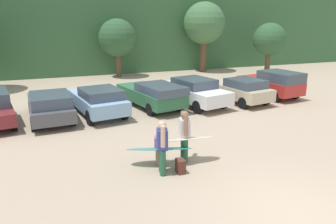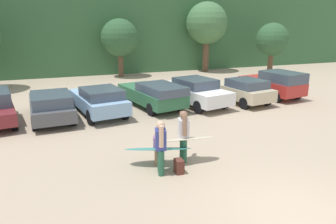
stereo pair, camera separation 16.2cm
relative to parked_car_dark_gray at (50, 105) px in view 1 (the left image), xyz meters
The scene contains 17 objects.
ground_plane 11.65m from the parked_car_dark_gray, 61.78° to the right, with size 120.00×120.00×0.00m, color tan.
hillside_ridge 19.49m from the parked_car_dark_gray, 73.37° to the left, with size 108.00×12.00×8.07m, color #38663D.
tree_far_right 12.67m from the parked_car_dark_gray, 62.73° to the left, with size 3.10×3.10×4.79m.
tree_ridge_back 18.21m from the parked_car_dark_gray, 39.47° to the left, with size 3.77×3.77×6.27m.
tree_center 21.30m from the parked_car_dark_gray, 24.86° to the left, with size 2.94×2.94×4.44m.
parked_car_dark_gray is the anchor object (origin of this frame).
parked_car_sky_blue 2.26m from the parked_car_dark_gray, ahead, with size 2.55×4.62×1.45m.
parked_car_forest_green 5.27m from the parked_car_dark_gray, ahead, with size 2.80×5.17×1.42m.
parked_car_white 7.59m from the parked_car_dark_gray, ahead, with size 2.87×5.05×1.52m.
parked_car_champagne 10.38m from the parked_car_dark_gray, ahead, with size 2.45×4.22×1.42m.
parked_car_red 13.03m from the parked_car_dark_gray, ahead, with size 2.43×4.36×1.66m.
person_adult 7.72m from the parked_car_dark_gray, 57.73° to the right, with size 0.42×0.84×1.76m.
person_child 7.21m from the parked_car_dark_gray, 63.70° to the right, with size 0.27×0.48×1.13m.
person_companion 7.78m from the parked_car_dark_gray, 66.40° to the right, with size 0.40×0.66×1.71m.
surfboard_cream 7.77m from the parked_car_dark_gray, 58.24° to the right, with size 2.14×0.82×0.22m.
surfboard_teal 7.26m from the parked_car_dark_gray, 63.66° to the right, with size 2.27×1.24×0.24m.
backpack_dropped 8.18m from the parked_car_dark_gray, 63.46° to the right, with size 0.24×0.34×0.45m.
Camera 1 is at (-5.42, -5.45, 4.59)m, focal length 34.20 mm.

